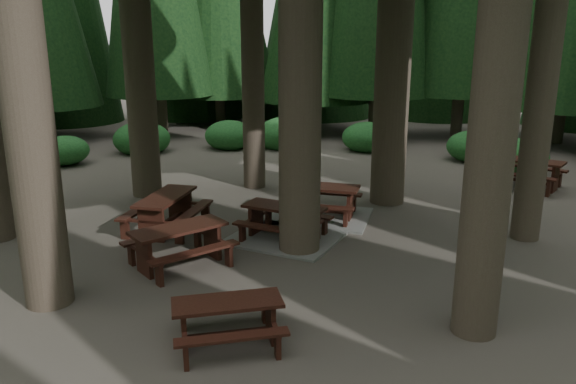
% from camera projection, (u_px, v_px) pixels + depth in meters
% --- Properties ---
extents(ground, '(80.00, 80.00, 0.00)m').
position_uv_depth(ground, '(260.00, 251.00, 11.61)').
color(ground, '#49443B').
rests_on(ground, ground).
extents(picnic_table_a, '(2.64, 2.35, 0.76)m').
position_uv_depth(picnic_table_a, '(284.00, 228.00, 12.18)').
color(picnic_table_a, gray).
rests_on(picnic_table_a, ground).
extents(picnic_table_b, '(1.56, 1.93, 0.83)m').
position_uv_depth(picnic_table_b, '(166.00, 207.00, 12.71)').
color(picnic_table_b, black).
rests_on(picnic_table_b, ground).
extents(picnic_table_c, '(2.49, 2.10, 0.81)m').
position_uv_depth(picnic_table_c, '(320.00, 207.00, 13.68)').
color(picnic_table_c, gray).
rests_on(picnic_table_c, ground).
extents(picnic_table_d, '(2.41, 2.23, 0.84)m').
position_uv_depth(picnic_table_d, '(527.00, 169.00, 16.37)').
color(picnic_table_d, black).
rests_on(picnic_table_d, ground).
extents(picnic_table_e, '(1.94, 1.79, 0.67)m').
position_uv_depth(picnic_table_e, '(228.00, 315.00, 7.98)').
color(picnic_table_e, black).
rests_on(picnic_table_e, ground).
extents(picnic_table_f, '(2.28, 2.33, 0.79)m').
position_uv_depth(picnic_table_f, '(179.00, 240.00, 10.73)').
color(picnic_table_f, black).
rests_on(picnic_table_f, ground).
extents(shrub_ring, '(23.86, 24.64, 1.49)m').
position_uv_depth(shrub_ring, '(300.00, 223.00, 12.07)').
color(shrub_ring, '#1D5624').
rests_on(shrub_ring, ground).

